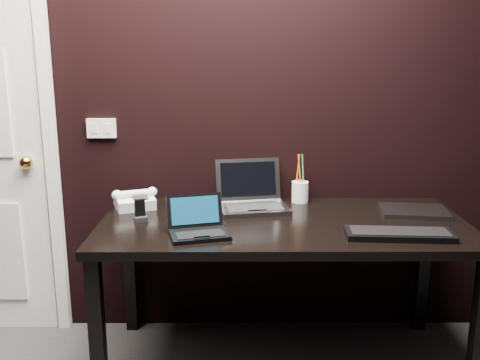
{
  "coord_description": "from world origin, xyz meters",
  "views": [
    {
      "loc": [
        0.09,
        -0.97,
        1.5
      ],
      "look_at": [
        0.1,
        1.35,
        0.95
      ],
      "focal_mm": 40.0,
      "sensor_mm": 36.0,
      "label": 1
    }
  ],
  "objects_px": {
    "desk": "(283,237)",
    "mobile_phone": "(140,213)",
    "pen_cup": "(300,191)",
    "ext_keyboard": "(399,234)",
    "silver_laptop": "(252,200)",
    "desk_phone": "(135,200)",
    "netbook": "(198,227)",
    "closed_laptop": "(414,211)"
  },
  "relations": [
    {
      "from": "pen_cup",
      "to": "mobile_phone",
      "type": "bearing_deg",
      "value": -157.99
    },
    {
      "from": "netbook",
      "to": "silver_laptop",
      "type": "bearing_deg",
      "value": 58.55
    },
    {
      "from": "pen_cup",
      "to": "desk",
      "type": "bearing_deg",
      "value": -109.33
    },
    {
      "from": "netbook",
      "to": "silver_laptop",
      "type": "relative_size",
      "value": 0.77
    },
    {
      "from": "ext_keyboard",
      "to": "desk",
      "type": "bearing_deg",
      "value": 154.43
    },
    {
      "from": "ext_keyboard",
      "to": "pen_cup",
      "type": "xyz_separation_m",
      "value": [
        -0.36,
        0.55,
        0.05
      ]
    },
    {
      "from": "closed_laptop",
      "to": "pen_cup",
      "type": "bearing_deg",
      "value": 158.9
    },
    {
      "from": "desk",
      "to": "ext_keyboard",
      "type": "distance_m",
      "value": 0.53
    },
    {
      "from": "closed_laptop",
      "to": "pen_cup",
      "type": "xyz_separation_m",
      "value": [
        -0.53,
        0.21,
        0.05
      ]
    },
    {
      "from": "netbook",
      "to": "desk_phone",
      "type": "distance_m",
      "value": 0.53
    },
    {
      "from": "silver_laptop",
      "to": "desk_phone",
      "type": "relative_size",
      "value": 1.6
    },
    {
      "from": "closed_laptop",
      "to": "silver_laptop",
      "type": "bearing_deg",
      "value": 173.65
    },
    {
      "from": "silver_laptop",
      "to": "desk",
      "type": "bearing_deg",
      "value": -55.72
    },
    {
      "from": "ext_keyboard",
      "to": "closed_laptop",
      "type": "relative_size",
      "value": 1.36
    },
    {
      "from": "silver_laptop",
      "to": "netbook",
      "type": "bearing_deg",
      "value": -121.45
    },
    {
      "from": "ext_keyboard",
      "to": "closed_laptop",
      "type": "height_order",
      "value": "ext_keyboard"
    },
    {
      "from": "ext_keyboard",
      "to": "closed_laptop",
      "type": "bearing_deg",
      "value": 63.3
    },
    {
      "from": "netbook",
      "to": "pen_cup",
      "type": "height_order",
      "value": "pen_cup"
    },
    {
      "from": "ext_keyboard",
      "to": "mobile_phone",
      "type": "relative_size",
      "value": 4.59
    },
    {
      "from": "desk",
      "to": "silver_laptop",
      "type": "xyz_separation_m",
      "value": [
        -0.14,
        0.2,
        0.12
      ]
    },
    {
      "from": "desk",
      "to": "pen_cup",
      "type": "xyz_separation_m",
      "value": [
        0.11,
        0.32,
        0.14
      ]
    },
    {
      "from": "pen_cup",
      "to": "closed_laptop",
      "type": "bearing_deg",
      "value": -21.1
    },
    {
      "from": "ext_keyboard",
      "to": "mobile_phone",
      "type": "bearing_deg",
      "value": 168.36
    },
    {
      "from": "silver_laptop",
      "to": "desk_phone",
      "type": "xyz_separation_m",
      "value": [
        -0.59,
        0.0,
        -0.0
      ]
    },
    {
      "from": "silver_laptop",
      "to": "ext_keyboard",
      "type": "height_order",
      "value": "silver_laptop"
    },
    {
      "from": "desk_phone",
      "to": "pen_cup",
      "type": "bearing_deg",
      "value": 7.67
    },
    {
      "from": "desk",
      "to": "pen_cup",
      "type": "height_order",
      "value": "pen_cup"
    },
    {
      "from": "netbook",
      "to": "mobile_phone",
      "type": "relative_size",
      "value": 2.92
    },
    {
      "from": "netbook",
      "to": "pen_cup",
      "type": "xyz_separation_m",
      "value": [
        0.5,
        0.51,
        0.03
      ]
    },
    {
      "from": "closed_laptop",
      "to": "desk_phone",
      "type": "height_order",
      "value": "desk_phone"
    },
    {
      "from": "silver_laptop",
      "to": "desk_phone",
      "type": "bearing_deg",
      "value": 179.52
    },
    {
      "from": "desk_phone",
      "to": "closed_laptop",
      "type": "bearing_deg",
      "value": -3.85
    },
    {
      "from": "desk",
      "to": "desk_phone",
      "type": "relative_size",
      "value": 7.18
    },
    {
      "from": "closed_laptop",
      "to": "mobile_phone",
      "type": "bearing_deg",
      "value": -175.25
    },
    {
      "from": "closed_laptop",
      "to": "desk_phone",
      "type": "relative_size",
      "value": 1.42
    },
    {
      "from": "mobile_phone",
      "to": "pen_cup",
      "type": "bearing_deg",
      "value": 22.01
    },
    {
      "from": "ext_keyboard",
      "to": "mobile_phone",
      "type": "height_order",
      "value": "mobile_phone"
    },
    {
      "from": "desk_phone",
      "to": "mobile_phone",
      "type": "bearing_deg",
      "value": -72.72
    },
    {
      "from": "desk_phone",
      "to": "pen_cup",
      "type": "relative_size",
      "value": 0.93
    },
    {
      "from": "netbook",
      "to": "closed_laptop",
      "type": "bearing_deg",
      "value": 16.7
    },
    {
      "from": "silver_laptop",
      "to": "mobile_phone",
      "type": "height_order",
      "value": "silver_laptop"
    },
    {
      "from": "desk",
      "to": "mobile_phone",
      "type": "distance_m",
      "value": 0.68
    }
  ]
}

